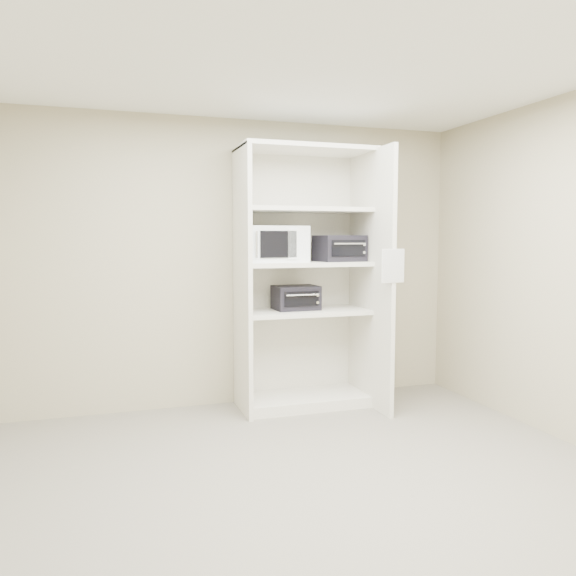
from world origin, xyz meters
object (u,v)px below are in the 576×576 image
object	(u,v)px
toaster_oven_upper	(339,248)
toaster_oven_lower	(296,298)
shelving_unit	(309,287)
microwave	(274,244)

from	to	relation	value
toaster_oven_upper	toaster_oven_lower	distance (m)	0.62
shelving_unit	toaster_oven_lower	distance (m)	0.16
shelving_unit	toaster_oven_lower	bearing A→B (deg)	170.76
toaster_oven_upper	toaster_oven_lower	size ratio (longest dim) A/B	1.06
shelving_unit	toaster_oven_upper	distance (m)	0.47
microwave	toaster_oven_upper	bearing A→B (deg)	-9.78
microwave	toaster_oven_upper	distance (m)	0.63
shelving_unit	microwave	distance (m)	0.52
shelving_unit	toaster_oven_upper	size ratio (longest dim) A/B	5.67
toaster_oven_lower	shelving_unit	bearing A→B (deg)	-10.78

